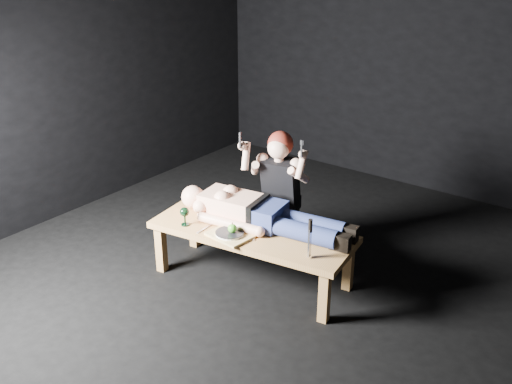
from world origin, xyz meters
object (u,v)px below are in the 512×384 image
lying_man (264,211)px  carving_knife (310,239)px  table (252,255)px  serving_tray (230,235)px  goblet (185,216)px  kneeling_woman (283,191)px

lying_man → carving_knife: size_ratio=4.97×
table → serving_tray: (-0.06, -0.20, 0.23)m
table → lying_man: bearing=66.6°
serving_tray → goblet: bearing=-170.9°
lying_man → kneeling_woman: kneeling_woman is taller
serving_tray → carving_knife: (0.65, 0.09, 0.14)m
goblet → carving_knife: carving_knife is taller
lying_man → serving_tray: 0.34m
lying_man → carving_knife: (0.56, -0.21, 0.03)m
kneeling_woman → goblet: size_ratio=7.59×
table → carving_knife: (0.59, -0.10, 0.38)m
lying_man → serving_tray: bearing=-115.4°
table → goblet: 0.61m
goblet → carving_knife: (1.05, 0.16, 0.07)m
table → serving_tray: size_ratio=4.94×
serving_tray → goblet: size_ratio=2.11×
goblet → lying_man: bearing=36.8°
table → serving_tray: 0.31m
kneeling_woman → carving_knife: size_ratio=3.85×
kneeling_woman → serving_tray: kneeling_woman is taller
serving_tray → goblet: (-0.40, -0.06, 0.07)m
serving_tray → lying_man: bearing=72.8°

